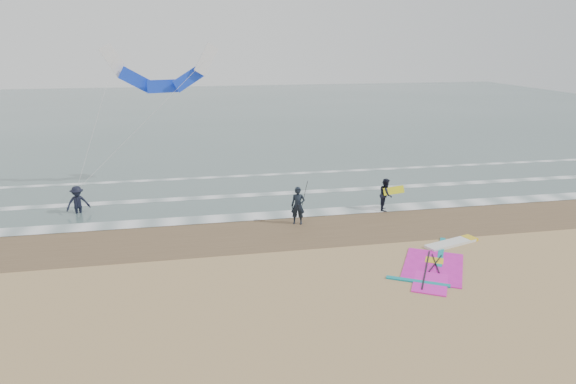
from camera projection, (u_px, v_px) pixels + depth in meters
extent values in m
plane|color=tan|center=(342.00, 285.00, 19.03)|extent=(120.00, 120.00, 0.00)
cube|color=#47605E|center=(230.00, 113.00, 64.19)|extent=(120.00, 80.00, 0.02)
cube|color=brown|center=(305.00, 229.00, 24.67)|extent=(120.00, 5.00, 0.01)
cube|color=white|center=(296.00, 214.00, 26.73)|extent=(120.00, 1.20, 0.02)
cube|color=white|center=(283.00, 193.00, 30.31)|extent=(120.00, 0.70, 0.02)
cube|color=white|center=(271.00, 175.00, 34.54)|extent=(120.00, 0.50, 0.01)
cube|color=white|center=(450.00, 243.00, 22.75)|extent=(2.63, 1.39, 0.12)
cube|color=yellow|center=(469.00, 238.00, 23.29)|extent=(0.63, 0.73, 0.13)
cube|color=#F21EC3|center=(433.00, 267.00, 20.50)|extent=(3.58, 3.96, 0.04)
cube|color=#F21EC3|center=(430.00, 283.00, 19.11)|extent=(1.98, 2.21, 0.05)
cube|color=#0C8C99|center=(441.00, 252.00, 21.94)|extent=(1.83, 2.95, 0.05)
cube|color=#0C8C99|center=(418.00, 282.00, 19.22)|extent=(2.15, 1.37, 0.05)
cube|color=yellow|center=(434.00, 261.00, 21.03)|extent=(0.93, 0.89, 0.05)
cylinder|color=black|center=(426.00, 269.00, 20.22)|extent=(1.89, 3.22, 0.06)
cylinder|color=black|center=(436.00, 263.00, 20.71)|extent=(1.26, 1.39, 0.04)
cylinder|color=black|center=(436.00, 263.00, 20.71)|extent=(0.61, 1.76, 0.04)
imported|color=black|center=(298.00, 206.00, 25.08)|extent=(0.79, 0.64, 1.88)
imported|color=black|center=(386.00, 194.00, 27.16)|extent=(0.92, 1.03, 1.74)
imported|color=black|center=(77.00, 197.00, 26.56)|extent=(1.37, 1.09, 1.85)
cylinder|color=black|center=(304.00, 197.00, 25.01)|extent=(0.17, 0.86, 1.82)
cube|color=yellow|center=(394.00, 190.00, 27.07)|extent=(1.30, 0.51, 0.39)
cube|color=white|center=(114.00, 60.00, 29.46)|extent=(1.53, 0.52, 1.95)
cube|color=blue|center=(135.00, 80.00, 29.98)|extent=(1.91, 0.63, 1.56)
cube|color=blue|center=(162.00, 86.00, 30.38)|extent=(1.78, 0.59, 0.75)
cube|color=blue|center=(188.00, 79.00, 30.54)|extent=(1.91, 0.63, 1.56)
cube|color=white|center=(206.00, 59.00, 30.43)|extent=(1.53, 0.52, 1.95)
cylinder|color=beige|center=(96.00, 122.00, 27.96)|extent=(1.87, 4.76, 6.38)
cylinder|color=beige|center=(146.00, 121.00, 28.45)|extent=(7.14, 4.76, 6.38)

